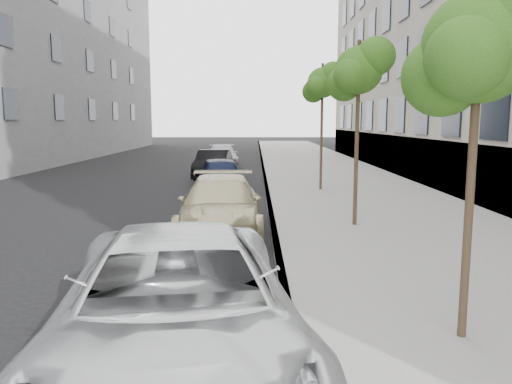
{
  "coord_description": "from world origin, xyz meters",
  "views": [
    {
      "loc": [
        0.72,
        -4.17,
        2.7
      ],
      "look_at": [
        0.74,
        4.2,
        1.5
      ],
      "focal_mm": 35.0,
      "sensor_mm": 36.0,
      "label": 1
    }
  ],
  "objects_px": {
    "minivan": "(177,308)",
    "suv": "(221,206)",
    "tree_mid": "(360,71)",
    "sedan_blue": "(221,175)",
    "sedan_rear": "(222,156)",
    "tree_far": "(323,83)",
    "tree_near": "(481,47)",
    "sedan_black": "(213,164)"
  },
  "relations": [
    {
      "from": "minivan",
      "to": "suv",
      "type": "relative_size",
      "value": 1.14
    },
    {
      "from": "tree_mid",
      "to": "sedan_blue",
      "type": "xyz_separation_m",
      "value": [
        -3.79,
        6.62,
        -3.22
      ]
    },
    {
      "from": "tree_mid",
      "to": "suv",
      "type": "xyz_separation_m",
      "value": [
        -3.33,
        -0.5,
        -3.2
      ]
    },
    {
      "from": "minivan",
      "to": "tree_mid",
      "type": "bearing_deg",
      "value": 57.03
    },
    {
      "from": "sedan_blue",
      "to": "sedan_rear",
      "type": "xyz_separation_m",
      "value": [
        -0.65,
        10.58,
        -0.02
      ]
    },
    {
      "from": "suv",
      "to": "sedan_rear",
      "type": "relative_size",
      "value": 1.06
    },
    {
      "from": "tree_far",
      "to": "sedan_blue",
      "type": "distance_m",
      "value": 5.1
    },
    {
      "from": "tree_mid",
      "to": "suv",
      "type": "bearing_deg",
      "value": -171.47
    },
    {
      "from": "minivan",
      "to": "sedan_blue",
      "type": "xyz_separation_m",
      "value": [
        -0.47,
        13.78,
        -0.09
      ]
    },
    {
      "from": "tree_mid",
      "to": "minivan",
      "type": "bearing_deg",
      "value": -114.92
    },
    {
      "from": "tree_near",
      "to": "suv",
      "type": "height_order",
      "value": "tree_near"
    },
    {
      "from": "sedan_blue",
      "to": "sedan_black",
      "type": "relative_size",
      "value": 0.96
    },
    {
      "from": "sedan_black",
      "to": "sedan_rear",
      "type": "height_order",
      "value": "sedan_black"
    },
    {
      "from": "tree_far",
      "to": "sedan_blue",
      "type": "relative_size",
      "value": 1.2
    },
    {
      "from": "tree_mid",
      "to": "tree_far",
      "type": "height_order",
      "value": "tree_far"
    },
    {
      "from": "sedan_rear",
      "to": "sedan_blue",
      "type": "bearing_deg",
      "value": -90.73
    },
    {
      "from": "minivan",
      "to": "sedan_black",
      "type": "xyz_separation_m",
      "value": [
        -1.14,
        18.36,
        -0.08
      ]
    },
    {
      "from": "tree_near",
      "to": "minivan",
      "type": "bearing_deg",
      "value": -168.79
    },
    {
      "from": "tree_near",
      "to": "sedan_rear",
      "type": "bearing_deg",
      "value": 100.63
    },
    {
      "from": "sedan_blue",
      "to": "sedan_black",
      "type": "bearing_deg",
      "value": 89.42
    },
    {
      "from": "tree_mid",
      "to": "sedan_rear",
      "type": "relative_size",
      "value": 1.01
    },
    {
      "from": "tree_mid",
      "to": "suv",
      "type": "relative_size",
      "value": 0.95
    },
    {
      "from": "tree_far",
      "to": "sedan_black",
      "type": "relative_size",
      "value": 1.15
    },
    {
      "from": "tree_near",
      "to": "sedan_rear",
      "type": "distance_m",
      "value": 24.28
    },
    {
      "from": "tree_near",
      "to": "minivan",
      "type": "distance_m",
      "value": 4.37
    },
    {
      "from": "suv",
      "to": "sedan_black",
      "type": "xyz_separation_m",
      "value": [
        -1.14,
        11.7,
        -0.02
      ]
    },
    {
      "from": "suv",
      "to": "sedan_blue",
      "type": "bearing_deg",
      "value": 91.99
    },
    {
      "from": "suv",
      "to": "sedan_blue",
      "type": "relative_size",
      "value": 1.22
    },
    {
      "from": "tree_far",
      "to": "suv",
      "type": "relative_size",
      "value": 0.99
    },
    {
      "from": "tree_far",
      "to": "sedan_rear",
      "type": "bearing_deg",
      "value": 112.57
    },
    {
      "from": "sedan_rear",
      "to": "tree_mid",
      "type": "bearing_deg",
      "value": -79.76
    },
    {
      "from": "minivan",
      "to": "sedan_blue",
      "type": "bearing_deg",
      "value": 83.89
    },
    {
      "from": "tree_mid",
      "to": "sedan_black",
      "type": "bearing_deg",
      "value": 111.75
    },
    {
      "from": "sedan_blue",
      "to": "tree_mid",
      "type": "bearing_deg",
      "value": -69.14
    },
    {
      "from": "tree_near",
      "to": "sedan_blue",
      "type": "xyz_separation_m",
      "value": [
        -3.79,
        13.12,
        -2.84
      ]
    },
    {
      "from": "suv",
      "to": "sedan_rear",
      "type": "bearing_deg",
      "value": 91.86
    },
    {
      "from": "minivan",
      "to": "suv",
      "type": "height_order",
      "value": "minivan"
    },
    {
      "from": "tree_near",
      "to": "sedan_rear",
      "type": "xyz_separation_m",
      "value": [
        -4.45,
        23.69,
        -2.86
      ]
    },
    {
      "from": "minivan",
      "to": "sedan_rear",
      "type": "relative_size",
      "value": 1.21
    },
    {
      "from": "minivan",
      "to": "tree_near",
      "type": "bearing_deg",
      "value": 3.16
    },
    {
      "from": "tree_near",
      "to": "tree_far",
      "type": "xyz_separation_m",
      "value": [
        -0.0,
        13.0,
        0.56
      ]
    },
    {
      "from": "tree_far",
      "to": "minivan",
      "type": "bearing_deg",
      "value": -103.69
    }
  ]
}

